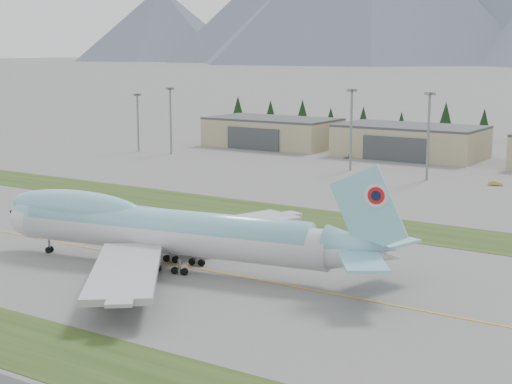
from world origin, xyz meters
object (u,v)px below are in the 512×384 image
Objects in this scene: boeing_747_freighter at (166,230)px; hangar_left at (272,132)px; hangar_center at (410,141)px; service_vehicle_b at (495,185)px; service_vehicle_a at (347,158)px.

hangar_left is (-74.86, 152.05, -0.93)m from boeing_747_freighter.
hangar_center is at bearing 87.85° from boeing_747_freighter.
boeing_747_freighter is at bearing -63.79° from hangar_left.
hangar_left is 1.00× the size of hangar_center.
service_vehicle_b is at bearing -45.05° from hangar_center.
service_vehicle_a is at bearing 50.14° from service_vehicle_b.
hangar_left reaches higher than service_vehicle_a.
hangar_left is 12.31× the size of service_vehicle_a.
hangar_center is at bearing 0.00° from hangar_left.
boeing_747_freighter is 18.76× the size of service_vehicle_a.
hangar_center is 12.48× the size of service_vehicle_b.
service_vehicle_a is at bearing -139.59° from hangar_center.
service_vehicle_b is (96.48, -41.55, -5.39)m from hangar_left.
hangar_center is 12.31× the size of service_vehicle_a.
service_vehicle_b is at bearing 69.34° from boeing_747_freighter.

